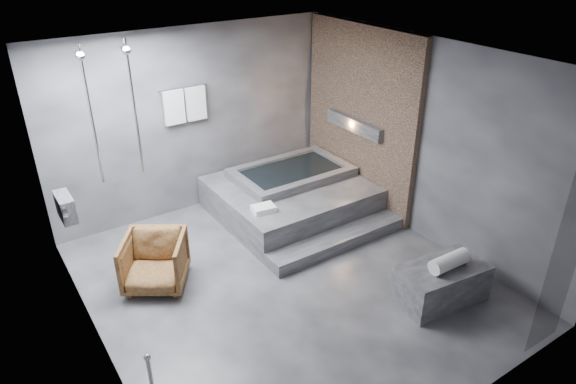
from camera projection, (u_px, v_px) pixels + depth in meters
room at (302, 142)px, 6.10m from camera, size 5.00×5.04×2.82m
tub_deck at (291, 198)px, 7.99m from camera, size 2.20×2.00×0.50m
tub_step at (338, 241)px, 7.20m from camera, size 2.20×0.36×0.18m
concrete_bench at (441, 283)px, 6.10m from camera, size 1.12×0.70×0.47m
driftwood_chair at (155, 262)px, 6.31m from camera, size 1.02×1.02×0.68m
rolled_towel at (449, 262)px, 5.92m from camera, size 0.52×0.20×0.19m
deck_towel at (264, 209)px, 7.09m from camera, size 0.34×0.27×0.08m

